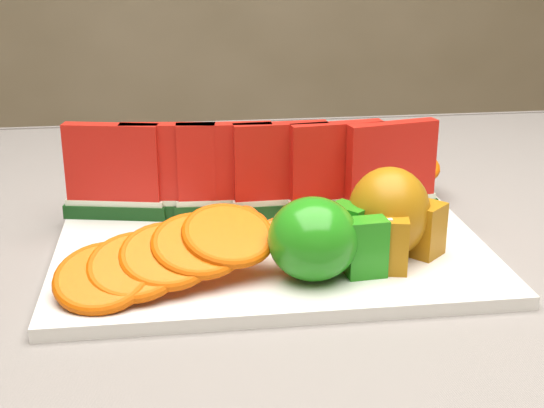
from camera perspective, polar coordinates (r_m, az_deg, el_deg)
table at (r=0.79m, az=-0.54°, el=-10.12°), size 1.40×0.90×0.75m
tablecloth at (r=0.76m, az=-0.56°, el=-6.02°), size 1.53×1.03×0.20m
platter at (r=0.73m, az=-0.18°, el=-3.09°), size 0.40×0.30×0.01m
apple_cluster at (r=0.64m, az=3.71°, el=-2.65°), size 0.12×0.10×0.07m
pear_cluster at (r=0.69m, az=8.98°, el=-0.83°), size 0.09×0.09×0.08m
side_plate at (r=1.03m, az=0.69°, el=3.87°), size 0.23×0.23×0.01m
fork at (r=0.92m, az=-10.55°, el=1.40°), size 0.09×0.19×0.00m
watermelon_row at (r=0.77m, az=-1.46°, el=2.37°), size 0.39×0.07×0.10m
orange_fan_front at (r=0.63m, az=-7.89°, el=-3.85°), size 0.20×0.13×0.05m
orange_fan_back at (r=0.84m, az=0.39°, el=2.26°), size 0.39×0.12×0.05m
tangerine_segments at (r=0.73m, az=0.28°, el=-1.31°), size 0.18×0.07×0.02m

